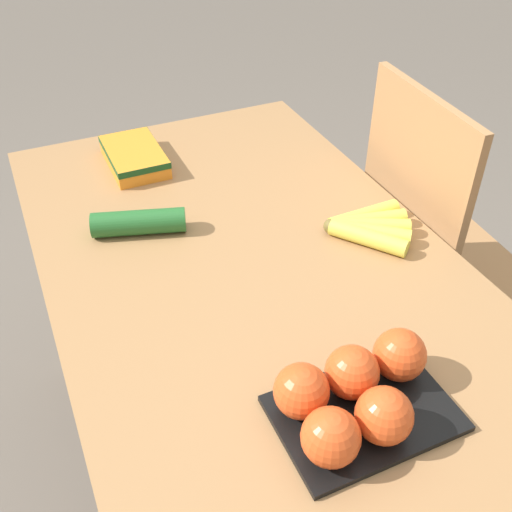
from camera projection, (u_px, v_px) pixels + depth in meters
name	position (u px, v px, depth m)	size (l,w,h in m)	color
ground_plane	(256.00, 486.00, 1.62)	(12.00, 12.00, 0.00)	#665B51
dining_table	(256.00, 311.00, 1.22)	(1.33, 0.77, 0.77)	#9E7044
chair	(434.00, 265.00, 1.57)	(0.45, 0.43, 1.00)	#A87547
banana_bunch	(367.00, 227.00, 1.22)	(0.16, 0.18, 0.04)	brown
tomato_pack	(356.00, 396.00, 0.85)	(0.18, 0.26, 0.09)	black
carrot_bag	(134.00, 155.00, 1.44)	(0.20, 0.12, 0.04)	orange
cucumber_near	(139.00, 222.00, 1.22)	(0.11, 0.20, 0.05)	#236028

